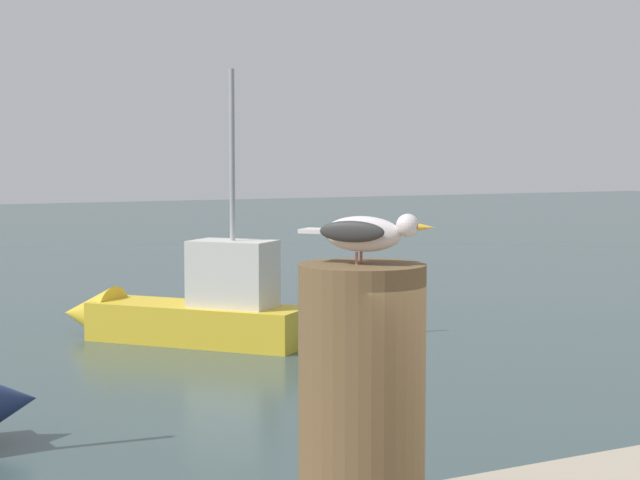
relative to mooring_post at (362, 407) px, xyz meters
The scene contains 3 objects.
mooring_post is the anchor object (origin of this frame).
seagull 0.50m from the mooring_post, 50.71° to the right, with size 0.29×0.33×0.14m.
boat_yellow 13.32m from the mooring_post, 71.52° to the left, with size 3.41×3.83×4.29m.
Camera 1 is at (-2.65, -2.90, 2.86)m, focal length 58.71 mm.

